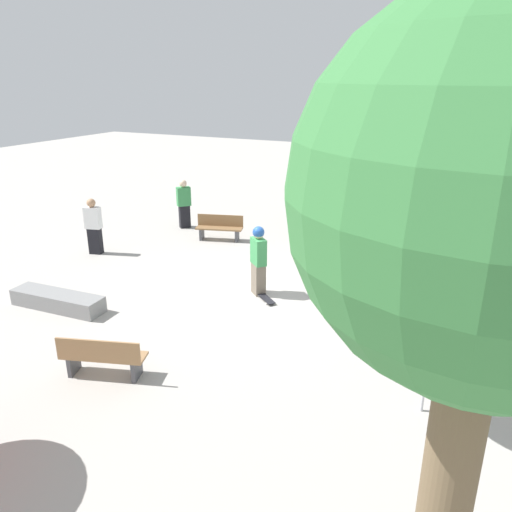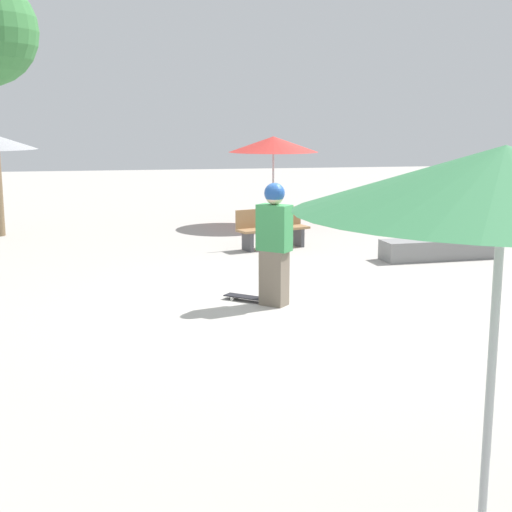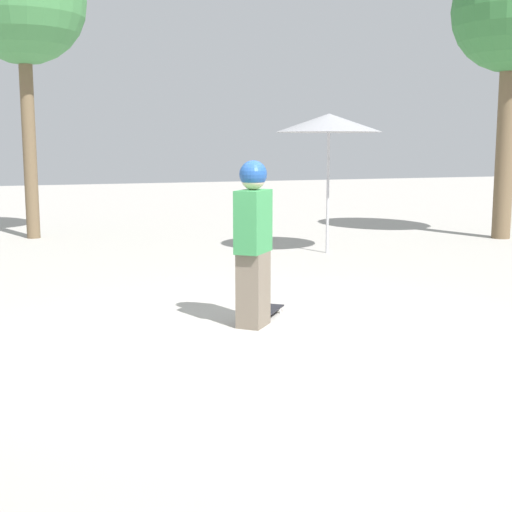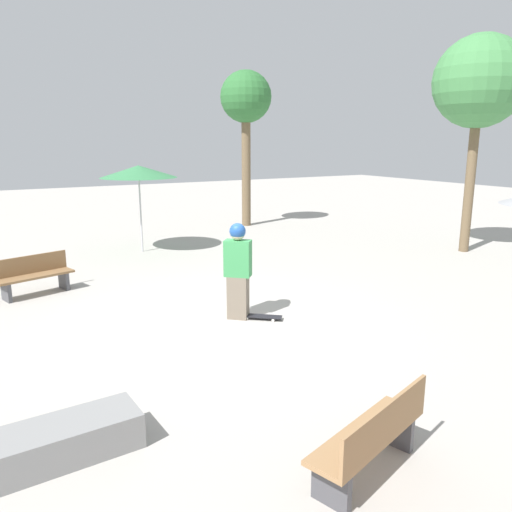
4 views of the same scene
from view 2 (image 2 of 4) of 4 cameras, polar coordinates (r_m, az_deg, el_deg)
name	(u,v)px [view 2 (image 2 of 4)]	position (r m, az deg, el deg)	size (l,w,h in m)	color
ground_plane	(298,302)	(10.83, 3.36, -3.70)	(60.00, 60.00, 0.00)	#ADA8A0
skater_main	(274,240)	(10.45, 1.47, 1.29)	(0.52, 0.54, 1.82)	#726656
skateboard	(249,298)	(10.85, -0.56, -3.34)	(0.67, 0.74, 0.07)	black
concrete_ledge	(441,249)	(14.61, 14.59, 0.55)	(0.75, 2.47, 0.40)	gray
bench_near	(272,229)	(15.29, 1.29, 2.21)	(0.91, 1.66, 0.85)	#47474C
shade_umbrella_red	(273,144)	(18.53, 1.40, 8.92)	(2.32, 2.32, 2.30)	#B7B7BC
shade_umbrella_green	(504,180)	(4.01, 19.22, 5.80)	(2.26, 2.26, 2.58)	#B7B7BC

